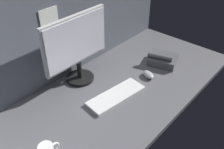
# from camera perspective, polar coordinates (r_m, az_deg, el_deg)

# --- Properties ---
(ground_plane) EXTENTS (1.80, 0.80, 0.03)m
(ground_plane) POSITION_cam_1_polar(r_m,az_deg,el_deg) (1.56, -0.13, -4.42)
(ground_plane) COLOR #515156
(cubicle_wall_back) EXTENTS (1.80, 0.06, 0.73)m
(cubicle_wall_back) POSITION_cam_1_polar(r_m,az_deg,el_deg) (1.60, -10.49, 11.92)
(cubicle_wall_back) COLOR #565B66
(cubicle_wall_back) RESTS_ON ground_plane
(monitor) EXTENTS (0.48, 0.18, 0.44)m
(monitor) POSITION_cam_1_polar(r_m,az_deg,el_deg) (1.55, -7.98, 6.46)
(monitor) COLOR black
(monitor) RESTS_ON ground_plane
(keyboard) EXTENTS (0.38, 0.18, 0.02)m
(keyboard) POSITION_cam_1_polar(r_m,az_deg,el_deg) (1.51, 0.95, -4.81)
(keyboard) COLOR silver
(keyboard) RESTS_ON ground_plane
(mouse) EXTENTS (0.09, 0.11, 0.03)m
(mouse) POSITION_cam_1_polar(r_m,az_deg,el_deg) (1.69, 8.16, -0.03)
(mouse) COLOR #99999E
(mouse) RESTS_ON ground_plane
(desk_phone) EXTENTS (0.22, 0.23, 0.09)m
(desk_phone) POSITION_cam_1_polar(r_m,az_deg,el_deg) (1.84, 11.33, 3.37)
(desk_phone) COLOR #4C4C51
(desk_phone) RESTS_ON ground_plane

